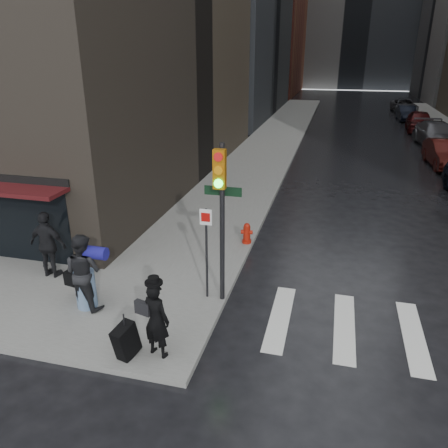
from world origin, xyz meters
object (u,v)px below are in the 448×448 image
Objects in this scene: man_overcoat at (150,323)px; parked_car_6 at (404,106)px; fire_hydrant at (247,234)px; parked_car_5 at (406,113)px; parked_car_3 at (436,134)px; traffic_light at (220,204)px; man_jeans at (84,271)px; man_greycoat at (48,245)px; parked_car_4 at (419,121)px; parked_car_2 at (445,154)px.

parked_car_6 is at bearing -88.04° from man_overcoat.
parked_car_5 is at bearing 74.42° from fire_hydrant.
parked_car_3 reaches higher than parked_car_5.
man_overcoat is at bearing -97.25° from fire_hydrant.
man_overcoat is at bearing -108.94° from traffic_light.
man_jeans is 1.01× the size of man_greycoat.
fire_hydrant is at bearing -105.91° from parked_car_4.
man_jeans is 0.42× the size of parked_car_4.
traffic_light is 43.39m from parked_car_6.
man_greycoat reaches higher than parked_car_2.
man_overcoat is 0.46× the size of traffic_light.
man_jeans is 0.49× the size of parked_car_5.
man_overcoat is 6.43m from fire_hydrant.
parked_car_2 is at bearing -100.73° from man_overcoat.
man_jeans is 5.95m from fire_hydrant.
man_jeans is 33.52m from parked_car_4.
man_overcoat is at bearing -105.74° from parked_car_5.
man_overcoat is at bearing 151.77° from man_greycoat.
man_jeans reaches higher than fire_hydrant.
parked_car_5 reaches higher than fire_hydrant.
parked_car_2 is 0.82× the size of parked_car_3.
parked_car_4 is at bearing -112.36° from man_greycoat.
parked_car_5 is at bearing -89.31° from man_overcoat.
man_greycoat is 0.35× the size of parked_car_3.
traffic_light is at bearing -103.45° from parked_car_4.
parked_car_4 is (9.28, 26.14, 0.35)m from fire_hydrant.
fire_hydrant is 39.62m from parked_car_6.
parked_car_6 is at bearing -95.61° from man_jeans.
parked_car_6 reaches higher than fire_hydrant.
fire_hydrant is 0.16× the size of parked_car_2.
parked_car_3 is at bearing 68.47° from traffic_light.
parked_car_6 is at bearing 92.50° from parked_car_4.
parked_car_4 is at bearing 70.46° from fire_hydrant.
traffic_light is 4.51m from fire_hydrant.
man_overcoat is 0.47× the size of parked_car_5.
parked_car_3 is 6.16m from parked_car_4.
parked_car_5 is at bearing 87.47° from parked_car_3.
parked_car_6 is (0.24, 12.32, -0.12)m from parked_car_4.
parked_car_2 is (9.70, 20.19, -0.20)m from man_overcoat.
man_greycoat is at bearing 179.13° from traffic_light.
man_greycoat is at bearing -131.62° from parked_car_2.
fire_hydrant is 0.17× the size of parked_car_5.
man_greycoat is 0.41× the size of parked_car_4.
man_greycoat is at bearing -143.56° from fire_hydrant.
man_jeans is (-2.39, 1.40, 0.20)m from man_overcoat.
parked_car_2 reaches higher than parked_car_5.
man_overcoat is 39.89m from parked_car_5.
parked_car_4 is (9.22, 29.98, -2.04)m from traffic_light.
parked_car_4 reaches higher than parked_car_5.
parked_car_5 is (-0.27, 6.16, -0.14)m from parked_car_4.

